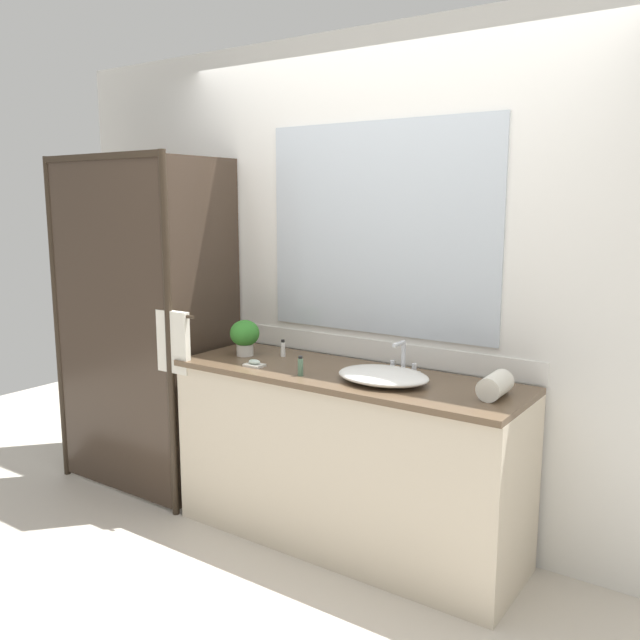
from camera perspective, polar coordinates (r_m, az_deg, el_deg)
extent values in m
plane|color=beige|center=(3.66, 2.03, -18.25)|extent=(8.00, 8.00, 0.00)
cube|color=silver|center=(3.55, 5.17, 2.94)|extent=(4.40, 0.05, 2.60)
cube|color=silver|center=(3.59, 4.85, -2.59)|extent=(1.80, 0.01, 0.11)
cube|color=silver|center=(3.50, 4.99, 7.65)|extent=(1.32, 0.01, 1.09)
cube|color=beige|center=(3.49, 2.17, -11.87)|extent=(1.80, 0.56, 0.87)
cube|color=brown|center=(3.34, 2.12, -4.74)|extent=(1.80, 0.58, 0.03)
cylinder|color=#2D2319|center=(4.49, -21.35, -0.12)|extent=(0.04, 0.04, 2.00)
cylinder|color=#2D2319|center=(3.71, -12.64, -1.66)|extent=(0.04, 0.04, 2.00)
cube|color=#2D2319|center=(4.03, -18.15, 13.01)|extent=(1.00, 0.04, 0.04)
cube|color=#382B21|center=(4.09, -17.41, -0.82)|extent=(0.96, 0.01, 1.96)
cube|color=#382B21|center=(3.90, -9.57, -0.98)|extent=(0.01, 0.57, 1.96)
cylinder|color=#2D2319|center=(3.68, -12.40, 0.45)|extent=(0.32, 0.02, 0.02)
cube|color=silver|center=(3.70, -12.31, -1.82)|extent=(0.22, 0.04, 0.34)
ellipsoid|color=white|center=(3.17, 5.37, -4.71)|extent=(0.45, 0.33, 0.06)
cube|color=silver|center=(3.34, 7.05, -4.36)|extent=(0.17, 0.04, 0.02)
cylinder|color=silver|center=(3.32, 7.08, -3.04)|extent=(0.02, 0.02, 0.14)
cylinder|color=silver|center=(3.27, 6.69, -2.01)|extent=(0.02, 0.10, 0.02)
cylinder|color=silver|center=(3.36, 6.15, -3.75)|extent=(0.02, 0.02, 0.04)
cylinder|color=silver|center=(3.31, 7.98, -4.02)|extent=(0.02, 0.02, 0.04)
cylinder|color=beige|center=(3.72, -6.36, -2.52)|extent=(0.09, 0.09, 0.06)
ellipsoid|color=#327C2A|center=(3.70, -6.39, -1.11)|extent=(0.16, 0.16, 0.14)
cube|color=silver|center=(3.48, -5.57, -3.82)|extent=(0.10, 0.07, 0.01)
ellipsoid|color=silver|center=(3.47, -5.58, -3.54)|extent=(0.07, 0.04, 0.02)
cylinder|color=white|center=(3.68, -3.15, -2.50)|extent=(0.03, 0.03, 0.08)
cylinder|color=black|center=(3.67, -3.16, -1.78)|extent=(0.02, 0.02, 0.01)
cylinder|color=#4C7056|center=(3.27, -1.66, -4.01)|extent=(0.03, 0.03, 0.09)
cylinder|color=black|center=(3.26, -1.67, -3.18)|extent=(0.02, 0.02, 0.01)
cylinder|color=silver|center=(3.01, 14.61, -5.39)|extent=(0.11, 0.20, 0.10)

